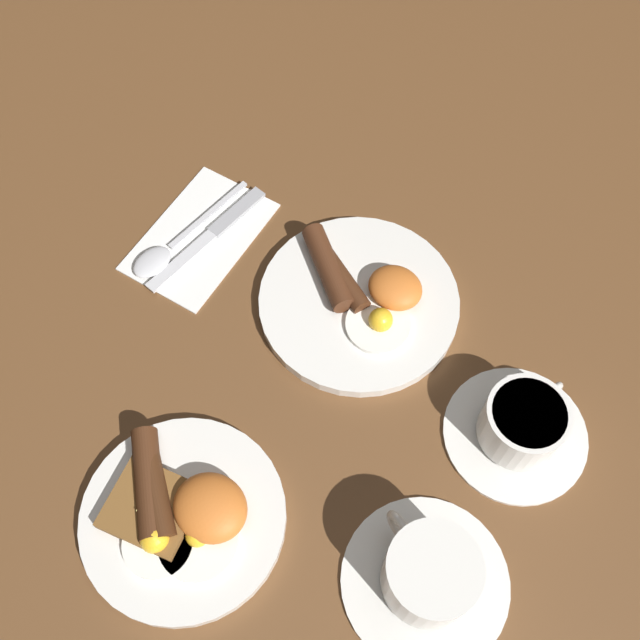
% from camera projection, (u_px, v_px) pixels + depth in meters
% --- Properties ---
extents(ground_plane, '(3.00, 3.00, 0.00)m').
position_uv_depth(ground_plane, '(359.00, 305.00, 0.89)').
color(ground_plane, brown).
extents(breakfast_plate_near, '(0.24, 0.24, 0.04)m').
position_uv_depth(breakfast_plate_near, '(360.00, 298.00, 0.88)').
color(breakfast_plate_near, silver).
rests_on(breakfast_plate_near, ground_plane).
extents(breakfast_plate_far, '(0.21, 0.21, 0.05)m').
position_uv_depth(breakfast_plate_far, '(180.00, 514.00, 0.75)').
color(breakfast_plate_far, silver).
rests_on(breakfast_plate_far, ground_plane).
extents(teacup_near, '(0.16, 0.16, 0.07)m').
position_uv_depth(teacup_near, '(521.00, 425.00, 0.78)').
color(teacup_near, silver).
rests_on(teacup_near, ground_plane).
extents(teacup_far, '(0.17, 0.17, 0.08)m').
position_uv_depth(teacup_far, '(429.00, 575.00, 0.71)').
color(teacup_far, silver).
rests_on(teacup_far, ground_plane).
extents(napkin, '(0.13, 0.19, 0.01)m').
position_uv_depth(napkin, '(200.00, 236.00, 0.93)').
color(napkin, white).
rests_on(napkin, ground_plane).
extents(knife, '(0.04, 0.19, 0.01)m').
position_uv_depth(knife, '(214.00, 233.00, 0.93)').
color(knife, silver).
rests_on(knife, napkin).
extents(spoon, '(0.04, 0.18, 0.01)m').
position_uv_depth(spoon, '(163.00, 253.00, 0.91)').
color(spoon, silver).
rests_on(spoon, napkin).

